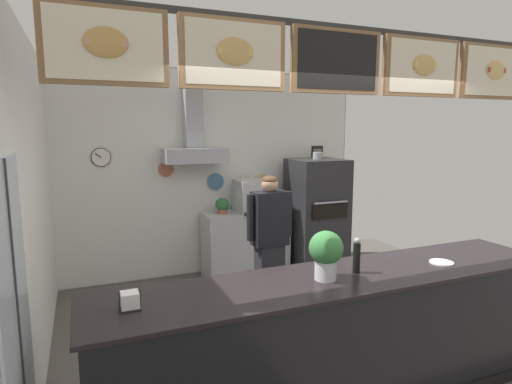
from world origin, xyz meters
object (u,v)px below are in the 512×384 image
pizza_oven (316,216)px  pepper_grinder (357,256)px  napkin_holder (130,301)px  condiment_plate (441,262)px  shop_worker (270,242)px  espresso_machine (254,196)px  potted_basil (222,205)px  basil_vase (326,253)px

pizza_oven → pepper_grinder: bearing=-114.7°
napkin_holder → condiment_plate: bearing=-1.5°
condiment_plate → pizza_oven: bearing=80.7°
pizza_oven → shop_worker: (-1.28, -1.17, 0.03)m
pepper_grinder → condiment_plate: 0.80m
espresso_machine → potted_basil: espresso_machine is taller
potted_basil → napkin_holder: 3.31m
potted_basil → napkin_holder: (-1.55, -2.93, 0.01)m
potted_basil → condiment_plate: size_ratio=1.15×
basil_vase → condiment_plate: bearing=-2.2°
potted_basil → napkin_holder: size_ratio=1.64×
potted_basil → basil_vase: bearing=-93.2°
potted_basil → pepper_grinder: size_ratio=0.79×
espresso_machine → pepper_grinder: 2.90m
shop_worker → potted_basil: shop_worker is taller
pizza_oven → pepper_grinder: size_ratio=6.36×
pepper_grinder → shop_worker: bearing=91.5°
potted_basil → pepper_grinder: bearing=-87.4°
espresso_machine → basil_vase: 2.99m
basil_vase → pepper_grinder: basil_vase is taller
espresso_machine → pizza_oven: bearing=-11.6°
condiment_plate → potted_basil: bearing=107.1°
shop_worker → pizza_oven: bearing=-139.8°
potted_basil → condiment_plate: bearing=-72.9°
espresso_machine → condiment_plate: (0.46, -2.96, -0.14)m
pepper_grinder → napkin_holder: size_ratio=2.07×
shop_worker → napkin_holder: (-1.64, -1.54, 0.19)m
pizza_oven → condiment_plate: bearing=-99.3°
pizza_oven → basil_vase: bearing=-119.4°
espresso_machine → napkin_holder: (-2.00, -2.89, -0.10)m
espresso_machine → potted_basil: (-0.46, 0.03, -0.11)m
shop_worker → condiment_plate: bearing=115.1°
pepper_grinder → condiment_plate: size_ratio=1.46×
potted_basil → condiment_plate: 3.13m
napkin_holder → espresso_machine: bearing=55.3°
basil_vase → pepper_grinder: (0.30, 0.03, -0.06)m
shop_worker → potted_basil: size_ratio=7.30×
espresso_machine → condiment_plate: 3.00m
basil_vase → pepper_grinder: bearing=6.4°
espresso_machine → napkin_holder: bearing=-124.7°
pizza_oven → espresso_machine: 0.99m
espresso_machine → basil_vase: size_ratio=1.45×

